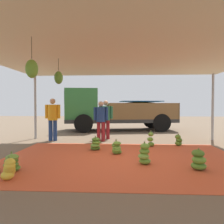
# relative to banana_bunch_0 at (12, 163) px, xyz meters

# --- Properties ---
(ground_plane) EXTENTS (40.00, 40.00, 0.00)m
(ground_plane) POSITION_rel_banana_bunch_0_xyz_m (2.38, 4.20, -0.19)
(ground_plane) COLOR brown
(tarp_orange) EXTENTS (6.48, 4.35, 0.01)m
(tarp_orange) POSITION_rel_banana_bunch_0_xyz_m (2.38, 1.20, -0.18)
(tarp_orange) COLOR #D1512D
(tarp_orange) RESTS_ON ground
(tent_canopy) EXTENTS (8.00, 7.00, 2.84)m
(tent_canopy) POSITION_rel_banana_bunch_0_xyz_m (2.38, 1.10, 2.57)
(tent_canopy) COLOR #9EA0A5
(tent_canopy) RESTS_ON ground
(banana_bunch_0) EXTENTS (0.42, 0.41, 0.44)m
(banana_bunch_0) POSITION_rel_banana_bunch_0_xyz_m (0.00, 0.00, 0.00)
(banana_bunch_0) COLOR #477523
(banana_bunch_0) RESTS_ON tarp_orange
(banana_bunch_1) EXTENTS (0.32, 0.32, 0.44)m
(banana_bunch_1) POSITION_rel_banana_bunch_0_xyz_m (4.41, 3.13, 0.01)
(banana_bunch_1) COLOR #518428
(banana_bunch_1) RESTS_ON tarp_orange
(banana_bunch_4) EXTENTS (0.35, 0.36, 0.45)m
(banana_bunch_4) POSITION_rel_banana_bunch_0_xyz_m (0.21, -0.47, 0.02)
(banana_bunch_4) COLOR gold
(banana_bunch_4) RESTS_ON tarp_orange
(banana_bunch_5) EXTENTS (0.40, 0.40, 0.55)m
(banana_bunch_5) POSITION_rel_banana_bunch_0_xyz_m (2.95, 0.73, 0.06)
(banana_bunch_5) COLOR #60932D
(banana_bunch_5) RESTS_ON tarp_orange
(banana_bunch_6) EXTENTS (0.44, 0.43, 0.47)m
(banana_bunch_6) POSITION_rel_banana_bunch_0_xyz_m (1.54, 2.25, 0.01)
(banana_bunch_6) COLOR #477523
(banana_bunch_6) RESTS_ON tarp_orange
(banana_bunch_7) EXTENTS (0.32, 0.33, 0.55)m
(banana_bunch_7) POSITION_rel_banana_bunch_0_xyz_m (3.40, 2.95, 0.05)
(banana_bunch_7) COLOR #60932D
(banana_bunch_7) RESTS_ON tarp_orange
(banana_bunch_8) EXTENTS (0.47, 0.47, 0.49)m
(banana_bunch_8) POSITION_rel_banana_bunch_0_xyz_m (4.11, 0.34, 0.03)
(banana_bunch_8) COLOR #518428
(banana_bunch_8) RESTS_ON tarp_orange
(banana_bunch_9) EXTENTS (0.38, 0.38, 0.44)m
(banana_bunch_9) POSITION_rel_banana_bunch_0_xyz_m (2.23, 1.75, -0.00)
(banana_bunch_9) COLOR #518428
(banana_bunch_9) RESTS_ON tarp_orange
(cargo_truck_main) EXTENTS (6.55, 3.11, 2.40)m
(cargo_truck_main) POSITION_rel_banana_bunch_0_xyz_m (2.01, 7.81, 0.99)
(cargo_truck_main) COLOR #2D2D2D
(cargo_truck_main) RESTS_ON ground
(worker_0) EXTENTS (0.59, 0.36, 1.62)m
(worker_0) POSITION_rel_banana_bunch_0_xyz_m (1.53, 3.97, 0.76)
(worker_0) COLOR maroon
(worker_0) RESTS_ON ground
(worker_1) EXTENTS (0.64, 0.39, 1.75)m
(worker_1) POSITION_rel_banana_bunch_0_xyz_m (-0.47, 4.01, 0.83)
(worker_1) COLOR navy
(worker_1) RESTS_ON ground
(worker_2) EXTENTS (0.61, 0.38, 1.68)m
(worker_2) POSITION_rel_banana_bunch_0_xyz_m (1.68, 4.56, 0.79)
(worker_2) COLOR maroon
(worker_2) RESTS_ON ground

